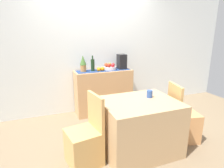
{
  "coord_description": "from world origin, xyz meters",
  "views": [
    {
      "loc": [
        -1.09,
        -2.64,
        1.65
      ],
      "look_at": [
        0.06,
        0.35,
        0.75
      ],
      "focal_mm": 30.62,
      "sensor_mm": 36.0,
      "label": 1
    }
  ],
  "objects": [
    {
      "name": "orange_loose_end",
      "position": [
        0.06,
        0.88,
        0.93
      ],
      "size": [
        0.08,
        0.08,
        0.08
      ],
      "primitive_type": "sphere",
      "color": "orange",
      "rests_on": "sideboard_console"
    },
    {
      "name": "room_wall_rear",
      "position": [
        0.0,
        1.18,
        1.35
      ],
      "size": [
        6.4,
        0.06,
        2.7
      ],
      "primitive_type": "cube",
      "color": "silver",
      "rests_on": "ground"
    },
    {
      "name": "wine_bottle",
      "position": [
        -0.12,
        0.92,
        1.01
      ],
      "size": [
        0.07,
        0.07,
        0.31
      ],
      "color": "#1A3119",
      "rests_on": "sideboard_console"
    },
    {
      "name": "potted_plant",
      "position": [
        -0.31,
        0.92,
        1.06
      ],
      "size": [
        0.12,
        0.12,
        0.32
      ],
      "color": "#AD7641",
      "rests_on": "sideboard_console"
    },
    {
      "name": "coffee_cup",
      "position": [
        0.32,
        -0.45,
        0.79
      ],
      "size": [
        0.08,
        0.08,
        0.1
      ],
      "primitive_type": "cylinder",
      "color": "#2F4E8F",
      "rests_on": "dining_table"
    },
    {
      "name": "sideboard_console",
      "position": [
        0.09,
        0.92,
        0.44
      ],
      "size": [
        1.14,
        0.42,
        0.89
      ],
      "primitive_type": "cube",
      "color": "tan",
      "rests_on": "ground"
    },
    {
      "name": "orange_loose_mid",
      "position": [
        -0.02,
        0.86,
        0.93
      ],
      "size": [
        0.08,
        0.08,
        0.08
      ],
      "primitive_type": "sphere",
      "color": "orange",
      "rests_on": "sideboard_console"
    },
    {
      "name": "apple_rear",
      "position": [
        0.2,
        0.88,
        0.99
      ],
      "size": [
        0.08,
        0.08,
        0.08
      ],
      "primitive_type": "sphere",
      "color": "red",
      "rests_on": "fruit_bowl"
    },
    {
      "name": "table_runner",
      "position": [
        0.09,
        0.92,
        0.89
      ],
      "size": [
        1.08,
        0.32,
        0.01
      ],
      "primitive_type": "cube",
      "color": "navy",
      "rests_on": "sideboard_console"
    },
    {
      "name": "apple_upper",
      "position": [
        0.27,
        0.86,
        0.99
      ],
      "size": [
        0.08,
        0.08,
        0.08
      ],
      "primitive_type": "sphere",
      "color": "red",
      "rests_on": "fruit_bowl"
    },
    {
      "name": "apple_right",
      "position": [
        0.16,
        0.95,
        0.99
      ],
      "size": [
        0.08,
        0.08,
        0.08
      ],
      "primitive_type": "sphere",
      "color": "#B53E20",
      "rests_on": "fruit_bowl"
    },
    {
      "name": "ground_plane",
      "position": [
        0.0,
        0.0,
        -0.01
      ],
      "size": [
        6.4,
        6.4,
        0.02
      ],
      "primitive_type": "cube",
      "color": "#806B51",
      "rests_on": "ground"
    },
    {
      "name": "apple_left",
      "position": [
        0.31,
        0.94,
        0.99
      ],
      "size": [
        0.07,
        0.07,
        0.07
      ],
      "primitive_type": "sphere",
      "color": "red",
      "rests_on": "fruit_bowl"
    },
    {
      "name": "dining_table",
      "position": [
        0.12,
        -0.54,
        0.37
      ],
      "size": [
        1.01,
        0.82,
        0.74
      ],
      "primitive_type": "cube",
      "color": "tan",
      "rests_on": "ground"
    },
    {
      "name": "apple_front",
      "position": [
        0.24,
        0.97,
        0.99
      ],
      "size": [
        0.07,
        0.07,
        0.07
      ],
      "primitive_type": "sphere",
      "color": "#94AD36",
      "rests_on": "fruit_bowl"
    },
    {
      "name": "chair_by_corner",
      "position": [
        0.89,
        -0.53,
        0.27
      ],
      "size": [
        0.48,
        0.48,
        0.9
      ],
      "color": "tan",
      "rests_on": "ground"
    },
    {
      "name": "coffee_maker",
      "position": [
        0.49,
        0.92,
        1.04
      ],
      "size": [
        0.16,
        0.18,
        0.3
      ],
      "primitive_type": "cube",
      "color": "black",
      "rests_on": "sideboard_console"
    },
    {
      "name": "chair_near_window",
      "position": [
        -0.65,
        -0.53,
        0.27
      ],
      "size": [
        0.46,
        0.46,
        0.9
      ],
      "color": "tan",
      "rests_on": "ground"
    },
    {
      "name": "fruit_bowl",
      "position": [
        0.24,
        0.92,
        0.92
      ],
      "size": [
        0.25,
        0.25,
        0.06
      ],
      "primitive_type": "cylinder",
      "color": "silver",
      "rests_on": "table_runner"
    }
  ]
}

